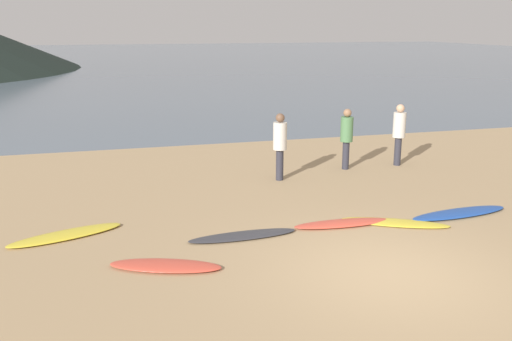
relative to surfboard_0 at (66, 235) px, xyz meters
The scene contains 11 objects.
ground_plane 8.62m from the surfboard_0, 51.57° to the left, with size 120.00×120.00×0.20m, color tan.
ocean_water 58.23m from the surfboard_0, 84.72° to the left, with size 140.00×100.00×0.01m, color slate.
surfboard_0 is the anchor object (origin of this frame).
surfboard_1 2.65m from the surfboard_0, 49.40° to the right, with size 1.96×0.58×0.09m, color #D84C38.
surfboard_2 3.50m from the surfboard_0, 15.83° to the right, with size 2.20×0.48×0.07m, color #333338.
surfboard_3 5.60m from the surfboard_0, ahead, with size 2.09×0.47×0.09m, color #D84C38.
surfboard_4 6.72m from the surfboard_0, ahead, with size 2.24×0.52×0.06m, color yellow.
surfboard_5 8.34m from the surfboard_0, ahead, with size 2.45×0.55×0.09m, color #1E479E.
person_0 6.18m from the surfboard_0, 28.35° to the left, with size 0.36×0.36×1.81m.
person_1 8.39m from the surfboard_0, 24.91° to the left, with size 0.35×0.35×1.75m.
person_2 9.94m from the surfboard_0, 20.96° to the left, with size 0.37×0.37×1.82m.
Camera 1 is at (-4.54, -7.90, 4.09)m, focal length 39.84 mm.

